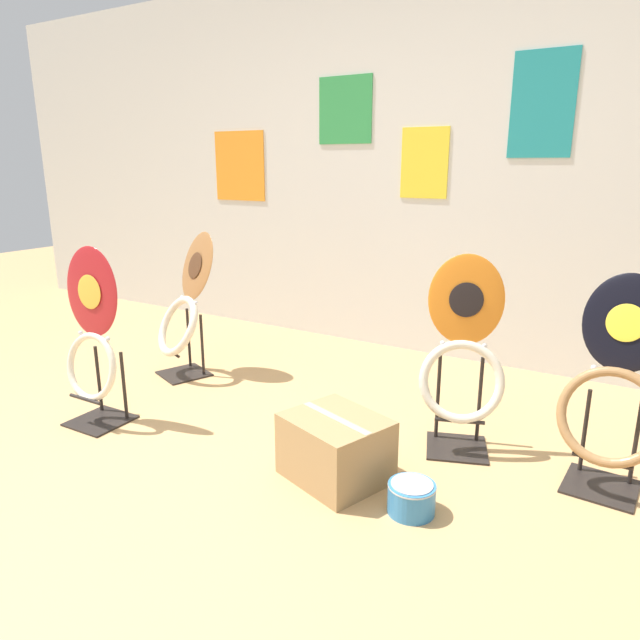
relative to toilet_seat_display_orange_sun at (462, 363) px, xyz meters
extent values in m
plane|color=tan|center=(-0.86, -1.18, -0.44)|extent=(14.00, 14.00, 0.00)
cube|color=silver|center=(-0.86, 1.31, 0.86)|extent=(8.00, 0.06, 2.60)
cube|color=orange|center=(-2.29, 1.28, 0.86)|extent=(0.49, 0.01, 0.54)
cube|color=#2D8E47|center=(-1.33, 1.28, 1.24)|extent=(0.42, 0.01, 0.45)
cube|color=teal|center=(0.00, 1.28, 1.22)|extent=(0.37, 0.01, 0.61)
cube|color=yellow|center=(-0.72, 1.28, 0.88)|extent=(0.33, 0.01, 0.46)
cube|color=black|center=(0.00, 0.00, -0.43)|extent=(0.36, 0.36, 0.01)
cylinder|color=black|center=(-0.12, 0.05, -0.21)|extent=(0.02, 0.02, 0.43)
cylinder|color=black|center=(0.06, 0.12, -0.21)|extent=(0.02, 0.02, 0.43)
cylinder|color=black|center=(0.03, -0.08, -0.25)|extent=(0.22, 0.09, 0.02)
torus|color=beige|center=(0.01, -0.02, -0.08)|extent=(0.42, 0.27, 0.38)
ellipsoid|color=orange|center=(-0.02, 0.04, 0.29)|extent=(0.34, 0.18, 0.41)
ellipsoid|color=black|center=(-0.01, 0.03, 0.29)|extent=(0.15, 0.07, 0.16)
sphere|color=silver|center=(-0.10, -0.01, 0.08)|extent=(0.02, 0.02, 0.02)
sphere|color=silver|center=(0.08, 0.05, 0.08)|extent=(0.02, 0.02, 0.02)
cube|color=black|center=(-1.70, -0.68, -0.43)|extent=(0.28, 0.28, 0.01)
cylinder|color=black|center=(-1.80, -0.60, -0.24)|extent=(0.02, 0.02, 0.37)
cylinder|color=black|center=(-1.61, -0.59, -0.24)|extent=(0.02, 0.02, 0.37)
cylinder|color=black|center=(-1.70, -0.76, -0.28)|extent=(0.22, 0.02, 0.02)
torus|color=beige|center=(-1.70, -0.71, -0.12)|extent=(0.36, 0.12, 0.35)
ellipsoid|color=#AD1E23|center=(-1.71, -0.65, 0.26)|extent=(0.37, 0.06, 0.46)
ellipsoid|color=yellow|center=(-1.70, -0.67, 0.26)|extent=(0.17, 0.02, 0.17)
sphere|color=silver|center=(-1.81, -0.67, 0.04)|extent=(0.02, 0.02, 0.02)
sphere|color=silver|center=(-1.60, -0.67, 0.04)|extent=(0.02, 0.02, 0.02)
cube|color=black|center=(-1.82, 0.06, -0.43)|extent=(0.36, 0.36, 0.01)
cylinder|color=black|center=(-1.88, 0.18, -0.23)|extent=(0.02, 0.02, 0.39)
cylinder|color=black|center=(-1.70, 0.11, -0.23)|extent=(0.02, 0.02, 0.39)
cylinder|color=black|center=(-1.85, -0.01, -0.27)|extent=(0.22, 0.10, 0.02)
torus|color=beige|center=(-1.83, 0.04, -0.10)|extent=(0.46, 0.36, 0.37)
ellipsoid|color=#936033|center=(-1.77, 0.18, 0.26)|extent=(0.40, 0.29, 0.43)
ellipsoid|color=#4C2D19|center=(-1.78, 0.17, 0.26)|extent=(0.17, 0.11, 0.16)
sphere|color=silver|center=(-1.89, 0.15, 0.05)|extent=(0.02, 0.02, 0.02)
sphere|color=silver|center=(-1.71, 0.08, 0.05)|extent=(0.02, 0.02, 0.02)
cube|color=black|center=(0.63, -0.02, -0.43)|extent=(0.30, 0.30, 0.01)
cylinder|color=black|center=(0.53, 0.07, -0.24)|extent=(0.02, 0.02, 0.38)
cylinder|color=black|center=(0.73, 0.06, -0.24)|extent=(0.02, 0.02, 0.38)
cylinder|color=black|center=(0.62, -0.10, -0.27)|extent=(0.22, 0.03, 0.02)
torus|color=#9E7042|center=(0.63, -0.04, -0.10)|extent=(0.42, 0.22, 0.39)
ellipsoid|color=black|center=(0.63, 0.07, 0.26)|extent=(0.34, 0.14, 0.40)
ellipsoid|color=yellow|center=(0.63, 0.05, 0.27)|extent=(0.15, 0.05, 0.15)
sphere|color=silver|center=(0.54, 0.03, 0.07)|extent=(0.02, 0.02, 0.02)
cylinder|color=teal|center=(0.01, -0.60, -0.37)|extent=(0.19, 0.19, 0.12)
torus|color=silver|center=(0.01, -0.60, -0.32)|extent=(0.19, 0.19, 0.01)
cylinder|color=#B2B2B7|center=(0.01, -0.60, -0.31)|extent=(0.16, 0.16, 0.00)
cube|color=#A37F51|center=(-0.37, -0.52, -0.30)|extent=(0.50, 0.46, 0.28)
cube|color=#B7AD89|center=(-0.37, -0.52, -0.15)|extent=(0.39, 0.16, 0.00)
camera|label=1|loc=(0.71, -2.45, 0.88)|focal=32.00mm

